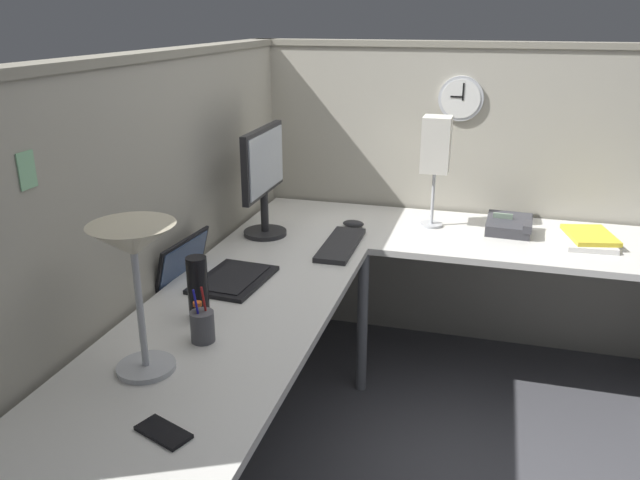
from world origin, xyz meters
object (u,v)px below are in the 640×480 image
keyboard (341,245)px  thermos_flask (198,288)px  laptop (211,272)px  desk_lamp_paper (436,148)px  desk_lamp_dome (134,253)px  monitor (264,174)px  computer_mouse (353,224)px  wall_clock (461,98)px  pen_cup (202,326)px  office_phone (510,226)px  book_stack (588,238)px  cell_phone (163,432)px

keyboard → thermos_flask: size_ratio=1.95×
laptop → desk_lamp_paper: desk_lamp_paper is taller
desk_lamp_dome → monitor: bearing=3.6°
computer_mouse → wall_clock: bearing=-47.8°
keyboard → pen_cup: bearing=166.6°
keyboard → pen_cup: 0.97m
keyboard → laptop: bearing=139.2°
laptop → wall_clock: 1.54m
office_phone → book_stack: bearing=-96.3°
computer_mouse → thermos_flask: (-1.08, 0.29, 0.09)m
desk_lamp_dome → wall_clock: bearing=-21.9°
pen_cup → wall_clock: wall_clock is taller
computer_mouse → wall_clock: wall_clock is taller
computer_mouse → laptop: bearing=152.5°
laptop → keyboard: laptop is taller
thermos_flask → book_stack: bearing=-49.8°
computer_mouse → office_phone: (0.10, -0.73, 0.02)m
office_phone → desk_lamp_paper: (0.02, 0.37, 0.35)m
laptop → desk_lamp_paper: 1.22m
computer_mouse → pen_cup: bearing=170.4°
cell_phone → office_phone: bearing=-4.0°
cell_phone → thermos_flask: bearing=38.6°
book_stack → wall_clock: size_ratio=1.41×
desk_lamp_dome → office_phone: bearing=-33.7°
laptop → desk_lamp_dome: desk_lamp_dome is taller
cell_phone → desk_lamp_paper: bearing=6.6°
computer_mouse → office_phone: bearing=-81.9°
laptop → desk_lamp_paper: bearing=-40.6°
computer_mouse → desk_lamp_dome: size_ratio=0.23×
thermos_flask → office_phone: 1.57m
laptop → wall_clock: (1.16, -0.84, 0.56)m
laptop → pen_cup: 0.50m
laptop → thermos_flask: bearing=-161.7°
monitor → book_stack: bearing=-78.7°
wall_clock → computer_mouse: bearing=132.2°
monitor → desk_lamp_dome: 1.21m
desk_lamp_paper → desk_lamp_dome: bearing=157.1°
monitor → cell_phone: 1.52m
cell_phone → laptop: bearing=38.8°
pen_cup → office_phone: pen_cup is taller
pen_cup → thermos_flask: 0.18m
desk_lamp_dome → office_phone: 1.87m
wall_clock → laptop: bearing=144.2°
laptop → keyboard: size_ratio=0.94×
laptop → book_stack: 1.68m
keyboard → cell_phone: keyboard is taller
desk_lamp_dome → computer_mouse: bearing=-11.6°
keyboard → cell_phone: size_ratio=2.99×
computer_mouse → pen_cup: (-1.23, 0.21, 0.04)m
laptop → thermos_flask: (-0.32, -0.11, 0.09)m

